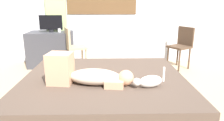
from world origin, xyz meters
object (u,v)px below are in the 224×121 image
Objects in this scene: bed at (104,95)px; chair_spare at (182,44)px; cat at (149,81)px; chair_by_desk at (73,45)px; tv_monitor at (51,23)px; cup at (59,30)px; person_lying at (86,74)px; desk at (51,49)px.

chair_spare is (1.59, 1.85, 0.27)m from bed.
cat is (0.48, -0.32, 0.31)m from bed.
tv_monitor is at bearing 149.58° from chair_by_desk.
tv_monitor is 2.76m from chair_spare.
chair_by_desk reaches higher than cup.
person_lying is at bearing -133.36° from bed.
cat is 0.41× the size of chair_spare.
bed is 0.66m from cat.
tv_monitor is at bearing 118.91° from bed.
chair_spare is at bearing 62.97° from cat.
chair_by_desk is at bearing 110.22° from bed.
bed is at bearing -130.65° from chair_spare.
tv_monitor is at bearing 124.13° from cat.
cat is 2.90m from desk.
tv_monitor is at bearing 175.67° from chair_spare.
tv_monitor reaches higher than chair_spare.
desk is 0.62m from chair_by_desk.
desk is at bearing 178.36° from cup.
chair_by_desk is at bearing -178.03° from chair_spare.
chair_spare is at bearing -4.33° from tv_monitor.
chair_by_desk reaches higher than person_lying.
tv_monitor is 0.56× the size of chair_by_desk.
chair_by_desk is (0.53, -0.28, 0.14)m from desk.
chair_by_desk is at bearing 118.34° from cat.
cup is at bearing 175.53° from chair_spare.
bed is 25.35× the size of cup.
tv_monitor is at bearing -0.00° from desk.
chair_by_desk is at bearing 103.01° from person_lying.
tv_monitor is (0.05, -0.00, 0.55)m from desk.
person_lying is 2.69× the size of cat.
chair_by_desk is at bearing -28.12° from desk.
chair_spare reaches higher than bed.
chair_spare is at bearing 49.35° from bed.
person_lying is at bearing -130.93° from chair_spare.
tv_monitor reaches higher than cup.
cat is 2.38m from chair_by_desk.
cat is 0.39× the size of desk.
chair_by_desk and chair_spare have the same top height.
desk is 1.05× the size of chair_spare.
cup reaches higher than cat.
cat is 0.73× the size of tv_monitor.
cup is (0.17, -0.01, -0.14)m from tv_monitor.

